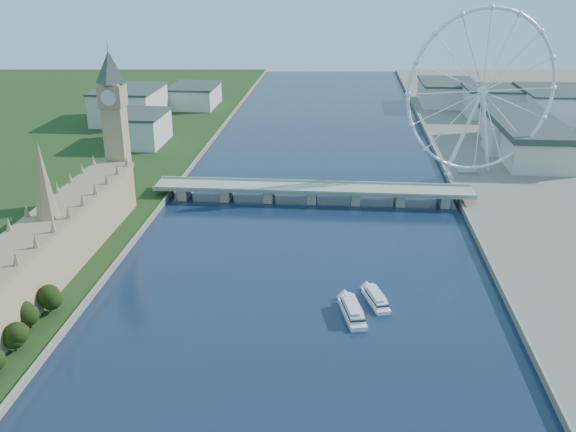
# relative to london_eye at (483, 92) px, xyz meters

# --- Properties ---
(parliament_range) EXTENTS (24.00, 200.00, 70.00)m
(parliament_range) POSITION_rel_london_eye_xyz_m (-247.98, -185.08, -49.04)
(parliament_range) COLOR tan
(parliament_range) RESTS_ON ground
(big_ben) EXTENTS (20.02, 20.02, 110.00)m
(big_ben) POSITION_rel_london_eye_xyz_m (-247.98, -77.08, -0.95)
(big_ben) COLOR tan
(big_ben) RESTS_ON ground
(westminster_bridge) EXTENTS (220.00, 22.00, 9.50)m
(westminster_bridge) POSITION_rel_london_eye_xyz_m (-119.98, -55.08, -60.89)
(westminster_bridge) COLOR gray
(westminster_bridge) RESTS_ON ground
(london_eye) EXTENTS (113.60, 39.12, 124.30)m
(london_eye) POSITION_rel_london_eye_xyz_m (0.00, 0.00, 0.00)
(london_eye) COLOR silver
(london_eye) RESTS_ON ground
(county_hall) EXTENTS (54.00, 144.00, 35.00)m
(county_hall) POSITION_rel_london_eye_xyz_m (55.02, 74.92, -67.52)
(county_hall) COLOR beige
(county_hall) RESTS_ON ground
(city_skyline) EXTENTS (505.00, 280.00, 32.00)m
(city_skyline) POSITION_rel_london_eye_xyz_m (-80.75, 205.00, -50.56)
(city_skyline) COLOR beige
(city_skyline) RESTS_ON ground
(tour_boat_near) EXTENTS (14.78, 28.63, 6.12)m
(tour_boat_near) POSITION_rel_london_eye_xyz_m (-82.00, -199.20, -67.52)
(tour_boat_near) COLOR white
(tour_boat_near) RESTS_ON ground
(tour_boat_far) EXTENTS (14.87, 32.49, 6.97)m
(tour_boat_far) POSITION_rel_london_eye_xyz_m (-93.53, -212.84, -67.52)
(tour_boat_far) COLOR silver
(tour_boat_far) RESTS_ON ground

